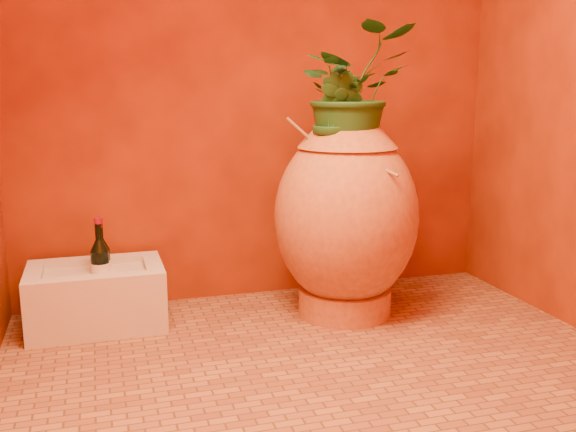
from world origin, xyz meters
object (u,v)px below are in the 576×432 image
object	(u,v)px
amphora	(346,216)
wine_bottle_a	(102,264)
stone_basin	(97,297)
wine_bottle_b	(101,267)
wine_bottle_c	(100,266)
wall_tap	(345,153)

from	to	relation	value
amphora	wine_bottle_a	world-z (taller)	amphora
stone_basin	wine_bottle_b	size ratio (longest dim) A/B	1.85
stone_basin	wine_bottle_a	bearing A→B (deg)	62.47
stone_basin	wine_bottle_c	distance (m)	0.15
wine_bottle_a	amphora	bearing A→B (deg)	-12.10
amphora	wine_bottle_b	xyz separation A→B (m)	(-1.13, 0.20, -0.21)
stone_basin	wine_bottle_a	world-z (taller)	wine_bottle_a
stone_basin	wine_bottle_a	distance (m)	0.16
amphora	wall_tap	bearing A→B (deg)	70.15
amphora	stone_basin	size ratio (longest dim) A/B	1.61
wine_bottle_a	wall_tap	bearing A→B (deg)	4.94
wine_bottle_c	wine_bottle_a	bearing A→B (deg)	82.95
amphora	wine_bottle_a	distance (m)	1.17
amphora	wine_bottle_a	xyz separation A→B (m)	(-1.12, 0.24, -0.21)
wine_bottle_c	amphora	bearing A→B (deg)	-9.06
amphora	stone_basin	world-z (taller)	amphora
wine_bottle_b	wine_bottle_c	distance (m)	0.02
stone_basin	wine_bottle_b	bearing A→B (deg)	42.53
amphora	wall_tap	xyz separation A→B (m)	(0.13, 0.35, 0.26)
wine_bottle_a	wine_bottle_c	bearing A→B (deg)	-97.05
wine_bottle_a	wine_bottle_c	xyz separation A→B (m)	(-0.01, -0.06, 0.00)
stone_basin	wine_bottle_c	world-z (taller)	wine_bottle_c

